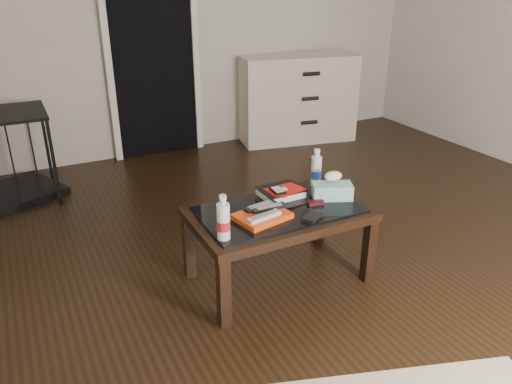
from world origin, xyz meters
TOP-DOWN VIEW (x-y plane):
  - ground at (0.00, 0.00)m, footprint 5.00×5.00m
  - doorway at (-0.40, 2.47)m, footprint 0.90×0.08m
  - coffee_table at (-0.44, -0.06)m, footprint 1.00×0.60m
  - dresser at (1.06, 2.23)m, footprint 1.27×0.72m
  - magazines at (-0.58, -0.12)m, footprint 0.32×0.26m
  - remote_silver at (-0.60, -0.17)m, footprint 0.21×0.09m
  - remote_black_front at (-0.52, -0.09)m, footprint 0.20×0.05m
  - remote_black_back at (-0.56, -0.05)m, footprint 0.21×0.08m
  - textbook at (-0.34, 0.09)m, footprint 0.26×0.21m
  - dvd_mailers at (-0.34, 0.07)m, footprint 0.20×0.15m
  - ipod at (-0.39, 0.06)m, footprint 0.07×0.11m
  - flip_phone at (-0.22, -0.10)m, footprint 0.10×0.06m
  - wallet at (-0.34, -0.24)m, footprint 0.14×0.12m
  - water_bottle_left at (-0.85, -0.23)m, footprint 0.07×0.07m
  - water_bottle_right at (-0.07, 0.14)m, footprint 0.08×0.08m
  - tissue_box at (-0.09, -0.07)m, footprint 0.26×0.20m

SIDE VIEW (x-z plane):
  - ground at x=0.00m, z-range 0.00..0.00m
  - coffee_table at x=-0.44m, z-range 0.17..0.63m
  - dresser at x=1.06m, z-range 0.00..0.90m
  - wallet at x=-0.34m, z-range 0.46..0.48m
  - flip_phone at x=-0.22m, z-range 0.46..0.48m
  - magazines at x=-0.58m, z-range 0.46..0.49m
  - textbook at x=-0.34m, z-range 0.46..0.51m
  - remote_silver at x=-0.60m, z-range 0.49..0.51m
  - remote_black_front at x=-0.52m, z-range 0.49..0.51m
  - remote_black_back at x=-0.56m, z-range 0.49..0.51m
  - tissue_box at x=-0.09m, z-range 0.46..0.55m
  - dvd_mailers at x=-0.34m, z-range 0.51..0.51m
  - ipod at x=-0.39m, z-range 0.51..0.53m
  - water_bottle_left at x=-0.85m, z-range 0.46..0.70m
  - water_bottle_right at x=-0.07m, z-range 0.46..0.70m
  - doorway at x=-0.40m, z-range -0.01..2.06m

